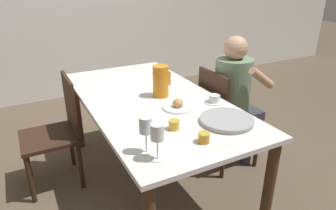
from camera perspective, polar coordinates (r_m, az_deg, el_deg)
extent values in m
plane|color=brown|center=(2.61, -2.87, -14.17)|extent=(20.00, 20.00, 0.00)
cube|color=white|center=(4.33, -17.22, 18.54)|extent=(10.00, 0.06, 2.60)
cube|color=silver|center=(2.24, -3.24, 0.93)|extent=(0.93, 1.82, 0.03)
cylinder|color=#472D19|center=(2.04, 18.57, -15.12)|extent=(0.07, 0.07, 0.72)
cylinder|color=#472D19|center=(3.04, -16.87, -1.59)|extent=(0.07, 0.07, 0.72)
cylinder|color=#472D19|center=(3.26, -2.85, 1.14)|extent=(0.07, 0.07, 0.72)
cylinder|color=#331E14|center=(3.02, 11.79, -4.50)|extent=(0.04, 0.04, 0.41)
cylinder|color=#331E14|center=(2.79, 16.56, -7.56)|extent=(0.04, 0.04, 0.41)
cylinder|color=#331E14|center=(2.82, 5.90, -6.20)|extent=(0.04, 0.04, 0.41)
cylinder|color=#331E14|center=(2.57, 10.46, -9.74)|extent=(0.04, 0.04, 0.41)
cube|color=#331E14|center=(2.69, 11.54, -2.89)|extent=(0.42, 0.42, 0.03)
cube|color=#331E14|center=(2.48, 8.42, 1.15)|extent=(0.03, 0.39, 0.45)
cylinder|color=#331E14|center=(2.50, -24.75, -12.81)|extent=(0.04, 0.04, 0.41)
cylinder|color=#331E14|center=(2.82, -25.36, -8.67)|extent=(0.04, 0.04, 0.41)
cylinder|color=#331E14|center=(2.52, -16.29, -11.14)|extent=(0.04, 0.04, 0.41)
cylinder|color=#331E14|center=(2.83, -17.93, -7.24)|extent=(0.04, 0.04, 0.41)
cube|color=#331E14|center=(2.55, -21.80, -5.74)|extent=(0.42, 0.42, 0.03)
cube|color=#331E14|center=(2.47, -18.13, 0.07)|extent=(0.03, 0.39, 0.45)
cylinder|color=#33333D|center=(2.91, 12.84, -5.48)|extent=(0.09, 0.09, 0.44)
cylinder|color=#33333D|center=(2.80, 14.93, -6.84)|extent=(0.09, 0.09, 0.44)
cube|color=#33333D|center=(2.69, 13.18, -1.66)|extent=(0.30, 0.34, 0.11)
cylinder|color=slate|center=(2.53, 12.19, 3.58)|extent=(0.30, 0.30, 0.46)
sphere|color=tan|center=(2.45, 12.82, 10.54)|extent=(0.19, 0.19, 0.19)
cylinder|color=tan|center=(2.42, 17.39, 4.95)|extent=(0.25, 0.06, 0.20)
cylinder|color=orange|center=(2.24, -1.40, 4.55)|extent=(0.12, 0.12, 0.24)
cube|color=orange|center=(2.27, 0.18, 5.09)|extent=(0.02, 0.02, 0.11)
cone|color=orange|center=(2.19, -2.55, 6.69)|extent=(0.04, 0.04, 0.04)
cylinder|color=white|center=(1.57, -4.09, -8.88)|extent=(0.07, 0.07, 0.00)
cylinder|color=white|center=(1.54, -4.15, -7.04)|extent=(0.01, 0.01, 0.11)
cylinder|color=white|center=(1.49, -4.26, -3.78)|extent=(0.07, 0.07, 0.08)
cylinder|color=white|center=(1.51, -1.97, -10.22)|extent=(0.07, 0.07, 0.00)
cylinder|color=white|center=(1.48, -2.00, -8.39)|extent=(0.01, 0.01, 0.11)
cylinder|color=white|center=(1.44, -2.05, -5.15)|extent=(0.07, 0.07, 0.08)
cylinder|color=orange|center=(1.44, -2.04, -5.79)|extent=(0.06, 0.06, 0.05)
cylinder|color=silver|center=(2.18, 8.71, 0.52)|extent=(0.13, 0.13, 0.01)
cylinder|color=silver|center=(2.17, 8.76, 1.26)|extent=(0.08, 0.08, 0.05)
cube|color=silver|center=(2.19, 9.73, 1.53)|extent=(0.01, 0.01, 0.03)
cylinder|color=#9E9EA3|center=(1.90, 11.12, -3.03)|extent=(0.33, 0.33, 0.02)
cylinder|color=#9E9EA3|center=(1.89, 11.15, -2.63)|extent=(0.33, 0.33, 0.01)
cylinder|color=silver|center=(2.07, 1.89, -0.46)|extent=(0.21, 0.21, 0.01)
sphere|color=tan|center=(2.05, 1.90, 0.30)|extent=(0.07, 0.07, 0.07)
cylinder|color=#C67A1E|center=(1.65, 6.86, -6.18)|extent=(0.06, 0.06, 0.06)
cylinder|color=gold|center=(1.64, 6.90, -5.43)|extent=(0.07, 0.07, 0.01)
cylinder|color=gold|center=(1.78, 1.16, -3.79)|extent=(0.06, 0.06, 0.06)
cylinder|color=gold|center=(1.77, 1.16, -3.08)|extent=(0.07, 0.07, 0.01)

